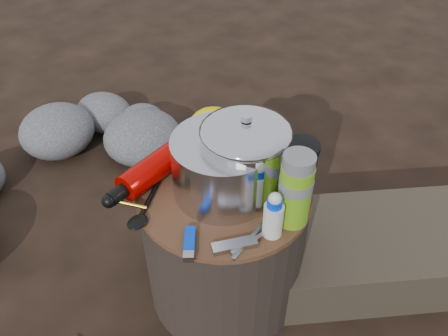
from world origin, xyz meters
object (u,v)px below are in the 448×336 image
Objects in this scene: fuel_bottle at (156,166)px; thermos at (295,190)px; camping_pot at (245,156)px; stump at (224,243)px; travel_mug at (299,166)px.

thermos is at bearing 13.34° from fuel_bottle.
camping_pot is 0.24m from fuel_bottle.
stump is 0.30m from fuel_bottle.
travel_mug is at bearing 32.76° from fuel_bottle.
fuel_bottle is (-0.17, -0.06, 0.24)m from stump.
travel_mug reaches higher than stump.
travel_mug is (0.10, 0.09, -0.04)m from camping_pot.
fuel_bottle is 0.36m from travel_mug.
camping_pot reaches higher than thermos.
fuel_bottle is (-0.21, -0.09, -0.07)m from camping_pot.
travel_mug reaches higher than fuel_bottle.
camping_pot is 0.15m from thermos.
thermos is 0.13m from travel_mug.
thermos is at bearing -67.25° from travel_mug.
travel_mug is at bearing 112.75° from thermos.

